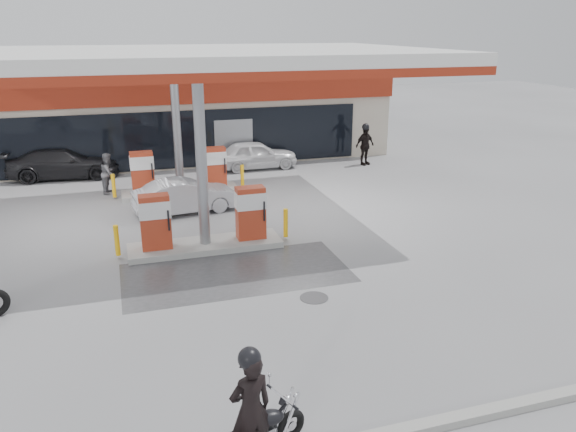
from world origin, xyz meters
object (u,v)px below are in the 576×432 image
at_px(pump_island_far, 180,176).
at_px(sedan_white, 256,155).
at_px(pump_island_near, 205,226).
at_px(attendant, 109,173).
at_px(parked_car_left, 63,163).
at_px(biker_main, 251,409).
at_px(biker_walking, 365,145).
at_px(hatchback_silver, 186,196).

distance_m(pump_island_far, sedan_white, 5.01).
bearing_deg(pump_island_near, attendant, 110.76).
bearing_deg(attendant, parked_car_left, 47.98).
relative_size(biker_main, biker_walking, 0.99).
height_order(attendant, parked_car_left, attendant).
bearing_deg(pump_island_far, biker_main, -92.83).
bearing_deg(hatchback_silver, parked_car_left, 27.08).
bearing_deg(sedan_white, biker_walking, -99.82).
bearing_deg(parked_car_left, biker_main, -164.29).
xyz_separation_m(biker_main, sedan_white, (4.59, 18.00, -0.27)).
distance_m(sedan_white, parked_car_left, 8.43).
xyz_separation_m(attendant, hatchback_silver, (2.57, -3.40, -0.20)).
bearing_deg(biker_walking, parked_car_left, 154.34).
height_order(pump_island_near, sedan_white, pump_island_near).
distance_m(parked_car_left, biker_walking, 13.63).
relative_size(sedan_white, parked_car_left, 0.83).
height_order(pump_island_near, parked_car_left, pump_island_near).
xyz_separation_m(biker_main, biker_walking, (9.73, 17.19, 0.01)).
xyz_separation_m(pump_island_near, biker_main, (-0.73, -8.80, 0.21)).
bearing_deg(pump_island_far, biker_walking, 14.89).
xyz_separation_m(hatchback_silver, parked_car_left, (-4.45, 6.40, 0.07)).
height_order(pump_island_near, hatchback_silver, pump_island_near).
bearing_deg(pump_island_far, parked_car_left, 138.58).
height_order(pump_island_near, biker_walking, biker_walking).
xyz_separation_m(pump_island_far, biker_main, (-0.73, -14.80, 0.21)).
bearing_deg(attendant, biker_walking, -67.28).
bearing_deg(biker_main, parked_car_left, -90.09).
relative_size(hatchback_silver, parked_car_left, 0.79).
height_order(biker_main, parked_car_left, biker_main).
height_order(pump_island_near, pump_island_far, same).
bearing_deg(parked_car_left, pump_island_near, -151.34).
xyz_separation_m(pump_island_far, hatchback_silver, (-0.09, -2.40, -0.11)).
xyz_separation_m(biker_main, hatchback_silver, (0.65, 12.40, -0.32)).
bearing_deg(hatchback_silver, pump_island_near, 173.65).
bearing_deg(pump_island_far, hatchback_silver, -92.05).
distance_m(biker_main, parked_car_left, 19.18).
distance_m(biker_main, biker_walking, 19.75).
height_order(pump_island_near, attendant, pump_island_near).
bearing_deg(parked_car_left, sedan_white, -91.17).
xyz_separation_m(attendant, biker_walking, (11.65, 1.39, 0.13)).
relative_size(biker_main, hatchback_silver, 0.50).
bearing_deg(biker_main, attendant, -94.59).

